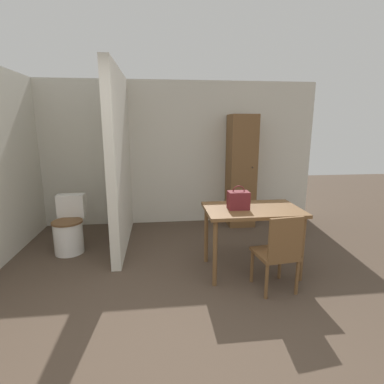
# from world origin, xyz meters

# --- Properties ---
(ground_plane) EXTENTS (16.00, 16.00, 0.00)m
(ground_plane) POSITION_xyz_m (0.00, 0.00, 0.00)
(ground_plane) COLOR #4C3D30
(wall_back) EXTENTS (5.31, 0.12, 2.50)m
(wall_back) POSITION_xyz_m (0.00, 3.42, 1.25)
(wall_back) COLOR beige
(wall_back) RESTS_ON ground_plane
(partition_wall) EXTENTS (0.12, 1.86, 2.50)m
(partition_wall) POSITION_xyz_m (-0.71, 2.43, 1.25)
(partition_wall) COLOR beige
(partition_wall) RESTS_ON ground_plane
(dining_table) EXTENTS (1.12, 0.73, 0.80)m
(dining_table) POSITION_xyz_m (0.93, 1.34, 0.70)
(dining_table) COLOR brown
(dining_table) RESTS_ON ground_plane
(wooden_chair) EXTENTS (0.46, 0.46, 0.87)m
(wooden_chair) POSITION_xyz_m (1.07, 0.85, 0.46)
(wooden_chair) COLOR brown
(wooden_chair) RESTS_ON ground_plane
(toilet) EXTENTS (0.41, 0.56, 0.78)m
(toilet) POSITION_xyz_m (-1.43, 2.21, 0.32)
(toilet) COLOR white
(toilet) RESTS_ON ground_plane
(handbag) EXTENTS (0.24, 0.17, 0.28)m
(handbag) POSITION_xyz_m (0.75, 1.33, 0.91)
(handbag) COLOR maroon
(handbag) RESTS_ON dining_table
(wooden_cabinet) EXTENTS (0.45, 0.50, 1.93)m
(wooden_cabinet) POSITION_xyz_m (1.27, 3.10, 0.97)
(wooden_cabinet) COLOR brown
(wooden_cabinet) RESTS_ON ground_plane
(space_heater) EXTENTS (0.33, 0.18, 0.41)m
(space_heater) POSITION_xyz_m (1.90, 2.32, 0.20)
(space_heater) COLOR #BCBCC1
(space_heater) RESTS_ON ground_plane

